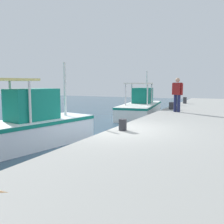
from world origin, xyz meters
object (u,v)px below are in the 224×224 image
at_px(fisherman_standing, 177,93).
at_px(mooring_bollard_third, 185,100).
at_px(fishing_boat_third, 141,107).
at_px(mooring_bollard_nearest, 123,125).
at_px(fishing_boat_second, 16,129).
at_px(mooring_bollard_second, 171,106).

xyz_separation_m(fisherman_standing, mooring_bollard_third, (5.59, 0.53, -0.73)).
height_order(fishing_boat_third, fisherman_standing, fishing_boat_third).
bearing_deg(mooring_bollard_nearest, fishing_boat_second, 104.37).
distance_m(mooring_bollard_nearest, mooring_bollard_second, 6.95).
bearing_deg(fisherman_standing, mooring_bollard_third, 5.39).
relative_size(fisherman_standing, mooring_bollard_nearest, 4.80).
height_order(fishing_boat_second, mooring_bollard_third, fishing_boat_second).
height_order(fisherman_standing, mooring_bollard_second, fisherman_standing).
distance_m(mooring_bollard_second, mooring_bollard_third, 4.42).
height_order(fishing_boat_second, mooring_bollard_second, fishing_boat_second).
xyz_separation_m(fishing_boat_third, mooring_bollard_nearest, (-9.13, -2.53, 0.33)).
bearing_deg(fisherman_standing, mooring_bollard_second, 24.32).
bearing_deg(mooring_bollard_second, mooring_bollard_third, -0.00).
bearing_deg(fishing_boat_second, fisherman_standing, -31.18).
height_order(fisherman_standing, mooring_bollard_third, fisherman_standing).
height_order(mooring_bollard_nearest, mooring_bollard_second, mooring_bollard_second).
distance_m(fishing_boat_third, mooring_bollard_nearest, 9.48).
height_order(fishing_boat_third, mooring_bollard_nearest, fishing_boat_third).
relative_size(fishing_boat_second, mooring_bollard_second, 16.11).
relative_size(fisherman_standing, mooring_bollard_third, 3.82).
relative_size(fishing_boat_third, mooring_bollard_second, 15.95).
xyz_separation_m(fishing_boat_third, mooring_bollard_second, (-2.17, -2.53, 0.35)).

